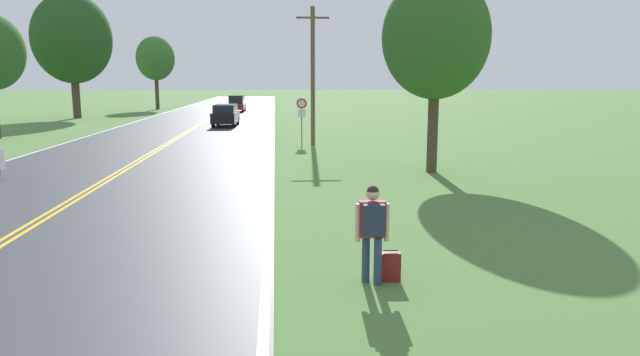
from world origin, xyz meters
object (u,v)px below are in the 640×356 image
object	(u,v)px
tree_mid_treeline	(155,58)
car_red_van_mid_near	(237,103)
hitchhiker_person	(373,225)
tree_right_cluster	(436,38)
traffic_sign	(302,109)
car_black_suv_approaching	(226,115)
suitcase	(390,267)
tree_behind_sign	(72,39)

from	to	relation	value
tree_mid_treeline	car_red_van_mid_near	size ratio (longest dim) A/B	1.90
hitchhiker_person	tree_right_cluster	bearing A→B (deg)	-17.49
traffic_sign	car_black_suv_approaching	size ratio (longest dim) A/B	0.59
tree_right_cluster	car_red_van_mid_near	distance (m)	45.20
suitcase	hitchhiker_person	bearing A→B (deg)	112.49
tree_mid_treeline	car_black_suv_approaching	world-z (taller)	tree_mid_treeline
hitchhiker_person	tree_behind_sign	xyz separation A→B (m)	(-20.44, 46.30, 6.26)
traffic_sign	tree_behind_sign	size ratio (longest dim) A/B	0.23
tree_mid_treeline	car_black_suv_approaching	distance (m)	29.02
suitcase	tree_behind_sign	bearing A→B (deg)	26.79
suitcase	tree_mid_treeline	world-z (taller)	tree_mid_treeline
hitchhiker_person	tree_mid_treeline	size ratio (longest dim) A/B	0.20
car_red_van_mid_near	car_black_suv_approaching	bearing A→B (deg)	2.41
traffic_sign	suitcase	bearing A→B (deg)	-88.54
hitchhiker_person	tree_mid_treeline	distance (m)	64.29
tree_right_cluster	suitcase	bearing A→B (deg)	-108.73
suitcase	car_black_suv_approaching	bearing A→B (deg)	12.04
suitcase	tree_right_cluster	bearing A→B (deg)	-16.19
traffic_sign	tree_behind_sign	world-z (taller)	tree_behind_sign
hitchhiker_person	suitcase	bearing A→B (deg)	-67.51
tree_mid_treeline	car_black_suv_approaching	xyz separation A→B (m)	(10.51, -26.54, -5.22)
traffic_sign	tree_behind_sign	distance (m)	31.80
tree_behind_sign	tree_mid_treeline	distance (m)	16.38
suitcase	tree_mid_treeline	distance (m)	64.32
traffic_sign	tree_right_cluster	bearing A→B (deg)	-65.19
tree_mid_treeline	car_black_suv_approaching	bearing A→B (deg)	-68.40
hitchhiker_person	tree_right_cluster	xyz separation A→B (m)	(4.46, 12.25, 4.11)
hitchhiker_person	traffic_sign	distance (m)	22.38
hitchhiker_person	suitcase	world-z (taller)	hitchhiker_person
tree_right_cluster	car_red_van_mid_near	xyz separation A→B (m)	(-10.48, 43.77, -4.23)
tree_mid_treeline	hitchhiker_person	bearing A→B (deg)	-75.48
suitcase	tree_mid_treeline	bearing A→B (deg)	17.40
hitchhiker_person	tree_mid_treeline	world-z (taller)	tree_mid_treeline
suitcase	car_black_suv_approaching	xyz separation A→B (m)	(-5.92, 35.37, 0.65)
tree_mid_treeline	tree_behind_sign	bearing A→B (deg)	-105.52
suitcase	tree_right_cluster	world-z (taller)	tree_right_cluster
hitchhiker_person	traffic_sign	xyz separation A→B (m)	(-0.21, 22.36, 0.87)
tree_behind_sign	car_red_van_mid_near	size ratio (longest dim) A/B	2.49
hitchhiker_person	tree_mid_treeline	xyz separation A→B (m)	(-16.07, 62.04, 5.03)
suitcase	car_black_suv_approaching	distance (m)	35.87
suitcase	tree_behind_sign	world-z (taller)	tree_behind_sign
traffic_sign	car_red_van_mid_near	size ratio (longest dim) A/B	0.56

